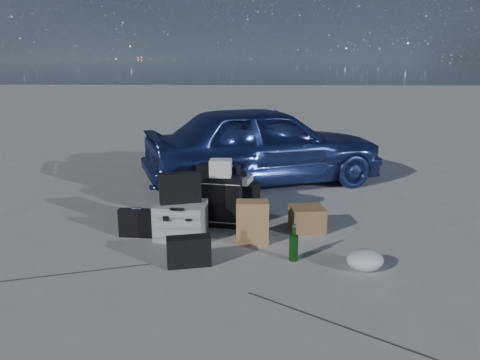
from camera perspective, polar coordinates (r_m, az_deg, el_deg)
name	(u,v)px	position (r m, az deg, el deg)	size (l,w,h in m)	color
ground	(224,255)	(4.52, -1.96, -9.12)	(60.00, 60.00, 0.00)	#A1A19D
car	(264,145)	(6.89, 2.99, 4.33)	(1.41, 3.49, 1.19)	#364895
pelican_case	(181,220)	(4.94, -7.22, -4.86)	(0.50, 0.41, 0.37)	#A2A5A7
laptop_bag	(180,188)	(4.85, -7.31, -0.97)	(0.43, 0.11, 0.32)	black
briefcase	(137,223)	(5.02, -12.39, -5.15)	(0.39, 0.09, 0.30)	black
suitcase_left	(219,191)	(5.48, -2.62, -1.33)	(0.49, 0.18, 0.63)	black
suitcase_right	(219,201)	(5.18, -2.53, -2.60)	(0.48, 0.17, 0.57)	black
white_carton	(221,168)	(5.08, -2.39, 1.47)	(0.23, 0.19, 0.19)	silver
duffel_bag	(232,194)	(5.87, -1.01, -1.76)	(0.66, 0.28, 0.33)	black
flat_box_white	(233,179)	(5.81, -0.87, 0.13)	(0.45, 0.33, 0.08)	silver
flat_box_black	(233,174)	(5.78, -0.88, 0.77)	(0.29, 0.21, 0.06)	black
kraft_bag	(252,222)	(4.75, 1.52, -5.12)	(0.32, 0.19, 0.43)	#AA794A
cardboard_box	(307,219)	(5.13, 8.17, -4.71)	(0.35, 0.31, 0.27)	brown
plastic_bag	(365,260)	(4.33, 15.01, -9.39)	(0.33, 0.28, 0.18)	silver
messenger_bag	(189,251)	(4.27, -6.27, -8.64)	(0.39, 0.15, 0.27)	black
green_bottle	(294,243)	(4.37, 6.57, -7.69)	(0.08, 0.08, 0.33)	black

